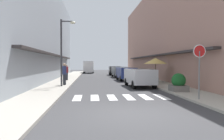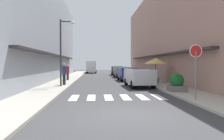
{
  "view_description": "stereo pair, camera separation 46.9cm",
  "coord_description": "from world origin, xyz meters",
  "px_view_note": "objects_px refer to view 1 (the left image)",
  "views": [
    {
      "loc": [
        -1.61,
        -8.29,
        1.89
      ],
      "look_at": [
        0.31,
        12.38,
        1.3
      ],
      "focal_mm": 35.77,
      "sensor_mm": 36.0,
      "label": 1
    },
    {
      "loc": [
        -1.15,
        -8.33,
        1.89
      ],
      "look_at": [
        0.31,
        12.38,
        1.3
      ],
      "focal_mm": 35.77,
      "sensor_mm": 36.0,
      "label": 2
    }
  ],
  "objects_px": {
    "planter_midblock": "(153,77)",
    "parked_car_near": "(139,76)",
    "planter_corner": "(179,83)",
    "parked_car_far": "(120,71)",
    "cafe_umbrella": "(156,61)",
    "pedestrian_walking_far": "(64,73)",
    "parked_car_mid": "(126,72)",
    "pedestrian_walking_near": "(67,72)",
    "delivery_van": "(89,66)",
    "street_lamp": "(64,45)",
    "round_street_sign": "(199,57)",
    "parked_car_distant": "(115,70)"
  },
  "relations": [
    {
      "from": "parked_car_far",
      "to": "street_lamp",
      "type": "bearing_deg",
      "value": -115.61
    },
    {
      "from": "parked_car_far",
      "to": "planter_corner",
      "type": "xyz_separation_m",
      "value": [
        1.72,
        -16.64,
        -0.28
      ]
    },
    {
      "from": "planter_midblock",
      "to": "planter_corner",
      "type": "bearing_deg",
      "value": -93.03
    },
    {
      "from": "parked_car_near",
      "to": "pedestrian_walking_far",
      "type": "height_order",
      "value": "pedestrian_walking_far"
    },
    {
      "from": "parked_car_distant",
      "to": "cafe_umbrella",
      "type": "relative_size",
      "value": 1.72
    },
    {
      "from": "parked_car_near",
      "to": "planter_midblock",
      "type": "distance_m",
      "value": 4.13
    },
    {
      "from": "parked_car_far",
      "to": "planter_midblock",
      "type": "height_order",
      "value": "parked_car_far"
    },
    {
      "from": "planter_corner",
      "to": "planter_midblock",
      "type": "relative_size",
      "value": 1.08
    },
    {
      "from": "parked_car_far",
      "to": "parked_car_mid",
      "type": "bearing_deg",
      "value": -90.0
    },
    {
      "from": "parked_car_mid",
      "to": "planter_corner",
      "type": "bearing_deg",
      "value": -80.94
    },
    {
      "from": "parked_car_far",
      "to": "pedestrian_walking_far",
      "type": "height_order",
      "value": "pedestrian_walking_far"
    },
    {
      "from": "planter_midblock",
      "to": "parked_car_near",
      "type": "bearing_deg",
      "value": -120.85
    },
    {
      "from": "parked_car_far",
      "to": "planter_midblock",
      "type": "xyz_separation_m",
      "value": [
        2.11,
        -9.24,
        -0.32
      ]
    },
    {
      "from": "planter_midblock",
      "to": "pedestrian_walking_near",
      "type": "height_order",
      "value": "pedestrian_walking_near"
    },
    {
      "from": "cafe_umbrella",
      "to": "planter_midblock",
      "type": "xyz_separation_m",
      "value": [
        0.07,
        1.1,
        -1.54
      ]
    },
    {
      "from": "cafe_umbrella",
      "to": "pedestrian_walking_near",
      "type": "bearing_deg",
      "value": 153.52
    },
    {
      "from": "pedestrian_walking_near",
      "to": "pedestrian_walking_far",
      "type": "distance_m",
      "value": 5.56
    },
    {
      "from": "delivery_van",
      "to": "cafe_umbrella",
      "type": "height_order",
      "value": "cafe_umbrella"
    },
    {
      "from": "parked_car_near",
      "to": "cafe_umbrella",
      "type": "bearing_deg",
      "value": 50.01
    },
    {
      "from": "cafe_umbrella",
      "to": "parked_car_distant",
      "type": "bearing_deg",
      "value": 97.0
    },
    {
      "from": "cafe_umbrella",
      "to": "planter_midblock",
      "type": "bearing_deg",
      "value": 86.45
    },
    {
      "from": "street_lamp",
      "to": "parked_car_distant",
      "type": "bearing_deg",
      "value": 72.26
    },
    {
      "from": "planter_midblock",
      "to": "pedestrian_walking_far",
      "type": "distance_m",
      "value": 8.59
    },
    {
      "from": "parked_car_far",
      "to": "delivery_van",
      "type": "distance_m",
      "value": 15.51
    },
    {
      "from": "parked_car_far",
      "to": "pedestrian_walking_near",
      "type": "relative_size",
      "value": 2.56
    },
    {
      "from": "delivery_van",
      "to": "pedestrian_walking_far",
      "type": "distance_m",
      "value": 26.52
    },
    {
      "from": "street_lamp",
      "to": "planter_corner",
      "type": "bearing_deg",
      "value": -27.31
    },
    {
      "from": "planter_midblock",
      "to": "delivery_van",
      "type": "bearing_deg",
      "value": 105.12
    },
    {
      "from": "pedestrian_walking_near",
      "to": "parked_car_near",
      "type": "bearing_deg",
      "value": -74.36
    },
    {
      "from": "parked_car_far",
      "to": "cafe_umbrella",
      "type": "relative_size",
      "value": 1.85
    },
    {
      "from": "parked_car_near",
      "to": "planter_midblock",
      "type": "xyz_separation_m",
      "value": [
        2.11,
        3.53,
        -0.32
      ]
    },
    {
      "from": "cafe_umbrella",
      "to": "pedestrian_walking_far",
      "type": "distance_m",
      "value": 8.34
    },
    {
      "from": "street_lamp",
      "to": "cafe_umbrella",
      "type": "bearing_deg",
      "value": 15.81
    },
    {
      "from": "parked_car_mid",
      "to": "planter_midblock",
      "type": "height_order",
      "value": "parked_car_mid"
    },
    {
      "from": "pedestrian_walking_far",
      "to": "cafe_umbrella",
      "type": "bearing_deg",
      "value": -52.39
    },
    {
      "from": "parked_car_distant",
      "to": "pedestrian_walking_far",
      "type": "bearing_deg",
      "value": -108.92
    },
    {
      "from": "parked_car_distant",
      "to": "pedestrian_walking_far",
      "type": "height_order",
      "value": "pedestrian_walking_far"
    },
    {
      "from": "street_lamp",
      "to": "pedestrian_walking_near",
      "type": "bearing_deg",
      "value": 94.25
    },
    {
      "from": "parked_car_mid",
      "to": "pedestrian_walking_near",
      "type": "distance_m",
      "value": 6.54
    },
    {
      "from": "parked_car_near",
      "to": "planter_midblock",
      "type": "height_order",
      "value": "parked_car_near"
    },
    {
      "from": "street_lamp",
      "to": "planter_corner",
      "type": "xyz_separation_m",
      "value": [
        7.77,
        -4.01,
        -2.7
      ]
    },
    {
      "from": "delivery_van",
      "to": "pedestrian_walking_near",
      "type": "xyz_separation_m",
      "value": [
        -2.14,
        -20.92,
        -0.41
      ]
    },
    {
      "from": "street_lamp",
      "to": "planter_midblock",
      "type": "distance_m",
      "value": 9.25
    },
    {
      "from": "delivery_van",
      "to": "pedestrian_walking_near",
      "type": "height_order",
      "value": "delivery_van"
    },
    {
      "from": "parked_car_far",
      "to": "cafe_umbrella",
      "type": "height_order",
      "value": "cafe_umbrella"
    },
    {
      "from": "round_street_sign",
      "to": "pedestrian_walking_near",
      "type": "distance_m",
      "value": 16.01
    },
    {
      "from": "pedestrian_walking_near",
      "to": "planter_corner",
      "type": "bearing_deg",
      "value": -80.65
    },
    {
      "from": "pedestrian_walking_near",
      "to": "parked_car_far",
      "type": "bearing_deg",
      "value": 14.19
    },
    {
      "from": "street_lamp",
      "to": "pedestrian_walking_near",
      "type": "relative_size",
      "value": 3.16
    },
    {
      "from": "street_lamp",
      "to": "planter_corner",
      "type": "relative_size",
      "value": 4.55
    }
  ]
}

